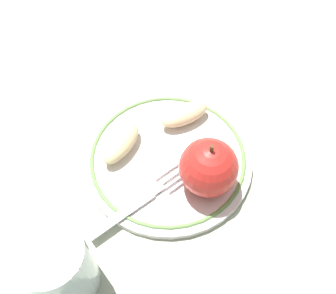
{
  "coord_description": "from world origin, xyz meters",
  "views": [
    {
      "loc": [
        0.28,
        0.09,
        0.46
      ],
      "look_at": [
        0.01,
        -0.01,
        0.03
      ],
      "focal_mm": 40.0,
      "sensor_mm": 36.0,
      "label": 1
    }
  ],
  "objects": [
    {
      "name": "ground_plane",
      "position": [
        0.0,
        0.0,
        0.0
      ],
      "size": [
        2.0,
        2.0,
        0.0
      ],
      "primitive_type": "plane",
      "color": "#ABB099"
    },
    {
      "name": "plate",
      "position": [
        0.01,
        -0.01,
        0.01
      ],
      "size": [
        0.24,
        0.24,
        0.01
      ],
      "color": "white",
      "rests_on": "ground_plane"
    },
    {
      "name": "apple_red_whole",
      "position": [
        0.03,
        0.05,
        0.05
      ],
      "size": [
        0.08,
        0.08,
        0.09
      ],
      "color": "red",
      "rests_on": "plate"
    },
    {
      "name": "apple_slice_front",
      "position": [
        -0.06,
        -0.01,
        0.03
      ],
      "size": [
        0.08,
        0.08,
        0.02
      ],
      "primitive_type": "ellipsoid",
      "rotation": [
        0.0,
        0.0,
        2.42
      ],
      "color": "beige",
      "rests_on": "plate"
    },
    {
      "name": "apple_slice_back",
      "position": [
        0.02,
        -0.08,
        0.03
      ],
      "size": [
        0.08,
        0.05,
        0.02
      ],
      "primitive_type": "ellipsoid",
      "rotation": [
        0.0,
        0.0,
        6.13
      ],
      "color": "beige",
      "rests_on": "plate"
    },
    {
      "name": "fork",
      "position": [
        0.09,
        -0.02,
        0.01
      ],
      "size": [
        0.16,
        0.11,
        0.0
      ],
      "rotation": [
        0.0,
        0.0,
        2.6
      ],
      "color": "silver",
      "rests_on": "plate"
    },
    {
      "name": "drinking_glass",
      "position": [
        0.21,
        -0.06,
        0.05
      ],
      "size": [
        0.07,
        0.07,
        0.1
      ],
      "primitive_type": "cylinder",
      "color": "silver",
      "rests_on": "ground_plane"
    }
  ]
}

